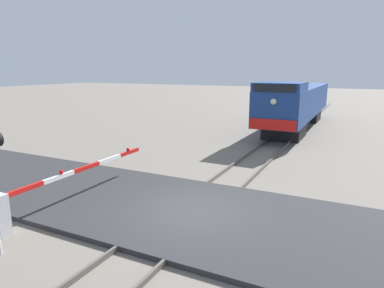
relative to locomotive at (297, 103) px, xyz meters
The scene contains 6 objects.
ground_plane 18.47m from the locomotive, 90.00° to the right, with size 160.00×160.00×0.00m, color slate.
rail_track_left 18.48m from the locomotive, 92.24° to the right, with size 0.08×80.00×0.15m, color #59544C.
rail_track_right 18.48m from the locomotive, 87.76° to the right, with size 0.08×80.00×0.15m, color #59544C.
road_surface 18.46m from the locomotive, 90.00° to the right, with size 36.00×5.68×0.16m, color #2D2D30.
locomotive is the anchor object (origin of this frame).
crossing_gate 21.36m from the locomotive, 101.05° to the right, with size 0.36×7.09×1.34m.
Camera 1 is at (4.63, -9.17, 4.62)m, focal length 32.06 mm.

